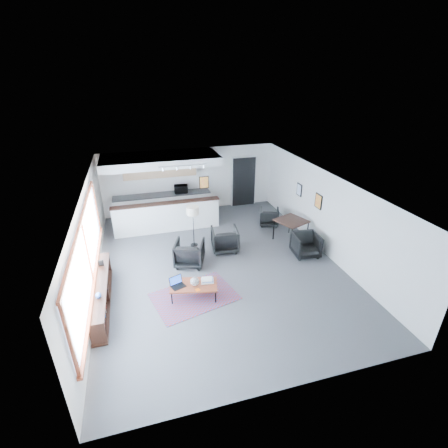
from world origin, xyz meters
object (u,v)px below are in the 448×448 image
object	(u,v)px
coffee_table	(194,285)
armchair_right	(225,238)
dining_table	(291,222)
microwave	(181,188)
floor_lamp	(193,212)
dining_chair_near	(306,246)
book_stack	(207,280)
ceramic_pot	(195,281)
dining_chair_far	(269,217)
laptop	(177,283)
armchair_left	(189,252)

from	to	relation	value
coffee_table	armchair_right	distance (m)	2.59
dining_table	microwave	distance (m)	4.66
microwave	armchair_right	bearing A→B (deg)	-68.39
microwave	floor_lamp	bearing A→B (deg)	-83.92
dining_chair_near	armchair_right	bearing A→B (deg)	161.83
microwave	book_stack	bearing A→B (deg)	-85.19
coffee_table	ceramic_pot	distance (m)	0.15
armchair_right	dining_chair_far	xyz separation A→B (m)	(2.16, 1.40, -0.12)
armchair_right	microwave	bearing A→B (deg)	-68.03
dining_chair_far	ceramic_pot	bearing A→B (deg)	66.93
coffee_table	floor_lamp	bearing A→B (deg)	91.83
book_stack	dining_table	distance (m)	4.07
dining_table	dining_chair_far	xyz separation A→B (m)	(-0.21, 1.38, -0.40)
ceramic_pot	microwave	world-z (taller)	microwave
book_stack	armchair_right	distance (m)	2.38
book_stack	dining_chair_far	world-z (taller)	dining_chair_far
laptop	armchair_right	distance (m)	2.80
floor_lamp	dining_chair_far	distance (m)	3.32
book_stack	dining_table	size ratio (longest dim) A/B	0.30
dining_table	armchair_right	bearing A→B (deg)	-179.66
dining_chair_far	book_stack	bearing A→B (deg)	69.33
ceramic_pot	laptop	bearing A→B (deg)	166.74
book_stack	armchair_left	world-z (taller)	armchair_left
ceramic_pot	armchair_left	xyz separation A→B (m)	(0.15, 1.63, -0.08)
armchair_left	floor_lamp	xyz separation A→B (m)	(0.35, 1.12, 0.80)
floor_lamp	dining_table	distance (m)	3.37
ceramic_pot	dining_chair_far	distance (m)	5.07
coffee_table	laptop	xyz separation A→B (m)	(-0.43, 0.07, 0.10)
armchair_right	dining_table	bearing A→B (deg)	-172.35
coffee_table	microwave	size ratio (longest dim) A/B	2.47
book_stack	armchair_right	size ratio (longest dim) A/B	0.42
laptop	floor_lamp	size ratio (longest dim) A/B	0.30
dining_chair_far	microwave	size ratio (longest dim) A/B	1.13
armchair_right	microwave	size ratio (longest dim) A/B	1.60
armchair_left	dining_table	distance (m)	3.69
laptop	dining_chair_far	bearing A→B (deg)	19.75
dining_chair_near	coffee_table	bearing A→B (deg)	-158.54
coffee_table	dining_chair_near	size ratio (longest dim) A/B	1.90
coffee_table	dining_table	size ratio (longest dim) A/B	1.11
armchair_left	dining_table	xyz separation A→B (m)	(3.64, 0.57, 0.27)
coffee_table	microwave	world-z (taller)	microwave
ceramic_pot	coffee_table	bearing A→B (deg)	115.95
dining_chair_near	dining_chair_far	distance (m)	2.45
coffee_table	floor_lamp	size ratio (longest dim) A/B	0.92
book_stack	coffee_table	bearing A→B (deg)	-176.58
armchair_left	microwave	size ratio (longest dim) A/B	1.61
ceramic_pot	microwave	xyz separation A→B (m)	(0.55, 5.52, 0.61)
armchair_left	dining_chair_near	xyz separation A→B (m)	(3.66, -0.48, -0.08)
armchair_right	microwave	world-z (taller)	microwave
laptop	microwave	size ratio (longest dim) A/B	0.80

